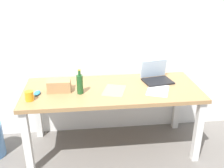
# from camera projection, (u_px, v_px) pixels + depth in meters

# --- Properties ---
(ground_plane) EXTENTS (8.00, 8.00, 0.00)m
(ground_plane) POSITION_uv_depth(u_px,v_px,m) (112.00, 146.00, 3.01)
(ground_plane) COLOR slate
(back_wall) EXTENTS (5.20, 0.08, 2.60)m
(back_wall) POSITION_uv_depth(u_px,v_px,m) (108.00, 26.00, 2.90)
(back_wall) COLOR white
(back_wall) RESTS_ON ground
(desk) EXTENTS (1.83, 0.76, 0.74)m
(desk) POSITION_uv_depth(u_px,v_px,m) (112.00, 96.00, 2.76)
(desk) COLOR #A37A4C
(desk) RESTS_ON ground
(laptop_right) EXTENTS (0.35, 0.30, 0.22)m
(laptop_right) POSITION_uv_depth(u_px,v_px,m) (156.00, 77.00, 2.89)
(laptop_right) COLOR black
(laptop_right) RESTS_ON desk
(beer_bottle) EXTENTS (0.06, 0.06, 0.25)m
(beer_bottle) POSITION_uv_depth(u_px,v_px,m) (80.00, 84.00, 2.57)
(beer_bottle) COLOR #1E5123
(beer_bottle) RESTS_ON desk
(computer_mouse) EXTENTS (0.08, 0.11, 0.03)m
(computer_mouse) POSITION_uv_depth(u_px,v_px,m) (37.00, 93.00, 2.58)
(computer_mouse) COLOR #338CC6
(computer_mouse) RESTS_ON desk
(cardboard_box) EXTENTS (0.24, 0.15, 0.12)m
(cardboard_box) POSITION_uv_depth(u_px,v_px,m) (59.00, 86.00, 2.63)
(cardboard_box) COLOR tan
(cardboard_box) RESTS_ON desk
(coffee_mug) EXTENTS (0.08, 0.08, 0.09)m
(coffee_mug) POSITION_uv_depth(u_px,v_px,m) (29.00, 96.00, 2.45)
(coffee_mug) COLOR gold
(coffee_mug) RESTS_ON desk
(paper_sheet_front_right) EXTENTS (0.30, 0.35, 0.00)m
(paper_sheet_front_right) POSITION_uv_depth(u_px,v_px,m) (158.00, 90.00, 2.67)
(paper_sheet_front_right) COLOR white
(paper_sheet_front_right) RESTS_ON desk
(paper_sheet_center) EXTENTS (0.29, 0.35, 0.00)m
(paper_sheet_center) POSITION_uv_depth(u_px,v_px,m) (114.00, 90.00, 2.67)
(paper_sheet_center) COLOR #F4E06B
(paper_sheet_center) RESTS_ON desk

